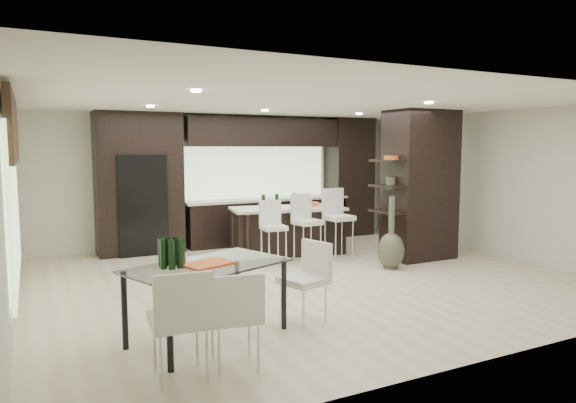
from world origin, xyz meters
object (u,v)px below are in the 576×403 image
stool_mid (307,234)px  chair_near (235,322)px  dining_table (209,302)px  floor_vase (391,233)px  bench (268,242)px  chair_end (304,286)px  kitchen_island (288,230)px  stool_left (274,239)px  stool_right (339,230)px  chair_far (180,327)px

stool_mid → chair_near: stool_mid is taller
stool_mid → dining_table: (-2.75, -2.81, -0.09)m
floor_vase → chair_near: size_ratio=1.45×
dining_table → chair_near: 0.78m
bench → chair_end: (-1.23, -3.67, 0.20)m
kitchen_island → stool_left: size_ratio=2.38×
stool_left → dining_table: 3.52m
kitchen_island → chair_near: bearing=-111.9°
stool_right → floor_vase: 1.17m
kitchen_island → bench: bearing=176.9°
stool_left → stool_right: stool_right is taller
stool_mid → chair_far: 4.87m
floor_vase → bench: bearing=124.2°
kitchen_island → stool_mid: (0.00, -0.78, 0.04)m
stool_left → bench: (0.28, 0.85, -0.22)m
stool_left → dining_table: (-2.09, -2.82, -0.05)m
stool_mid → stool_right: stool_right is taller
chair_far → kitchen_island: bearing=57.5°
stool_left → stool_mid: 0.66m
floor_vase → chair_far: bearing=-149.8°
stool_mid → stool_right: bearing=-8.2°
stool_left → kitchen_island: bearing=53.7°
stool_mid → chair_near: (-2.75, -3.59, -0.06)m
stool_mid → chair_end: size_ratio=1.13×
kitchen_island → bench: 0.44m
floor_vase → stool_left: bearing=145.0°
kitchen_island → floor_vase: floor_vase is taller
stool_mid → floor_vase: size_ratio=0.80×
floor_vase → stool_right: bearing=106.2°
chair_far → chair_end: (1.67, 0.80, -0.03)m
chair_near → chair_far: bearing=-168.7°
kitchen_island → floor_vase: bearing=-52.4°
floor_vase → chair_end: 3.08m
stool_left → floor_vase: (1.64, -1.15, 0.16)m
kitchen_island → chair_end: (-1.60, -3.58, -0.02)m
chair_end → dining_table: bearing=74.6°
stool_left → chair_far: chair_far is taller
stool_left → bench: stool_left is taller
floor_vase → chair_near: 4.47m
stool_left → chair_end: size_ratio=1.05×
stool_left → bench: 0.92m
kitchen_island → stool_left: bearing=-120.5°
stool_right → bench: size_ratio=0.85×
floor_vase → chair_near: floor_vase is taller
kitchen_island → stool_left: 1.00m
stool_left → chair_near: 4.17m
floor_vase → chair_near: (-3.73, -2.45, -0.19)m
stool_mid → chair_end: 3.23m
chair_near → chair_end: bearing=43.1°
kitchen_island → chair_end: size_ratio=2.48×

